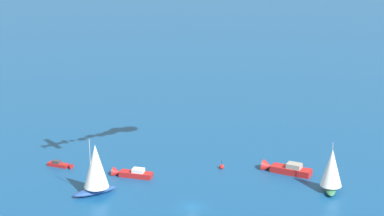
# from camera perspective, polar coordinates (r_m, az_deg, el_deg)

# --- Properties ---
(ground_plane) EXTENTS (2000.00, 2000.00, 0.00)m
(ground_plane) POSITION_cam_1_polar(r_m,az_deg,el_deg) (142.08, -0.00, -7.97)
(ground_plane) COLOR navy
(sailboat_near_centre) EXTENTS (6.70, 9.74, 12.15)m
(sailboat_near_centre) POSITION_cam_1_polar(r_m,az_deg,el_deg) (147.29, -7.75, -4.86)
(sailboat_near_centre) COLOR #23478C
(sailboat_near_centre) RESTS_ON ground_plane
(motorboat_far_stbd) EXTENTS (9.18, 5.67, 2.61)m
(motorboat_far_stbd) POSITION_cam_1_polar(r_m,az_deg,el_deg) (157.10, -4.96, -5.25)
(motorboat_far_stbd) COLOR #B21E1E
(motorboat_far_stbd) RESTS_ON ground_plane
(motorboat_inshore) EXTENTS (11.48, 4.96, 3.23)m
(motorboat_inshore) POSITION_cam_1_polar(r_m,az_deg,el_deg) (159.94, 7.44, -4.86)
(motorboat_inshore) COLOR #B21E1E
(motorboat_inshore) RESTS_ON ground_plane
(sailboat_offshore) EXTENTS (6.26, 8.23, 10.52)m
(sailboat_offshore) POSITION_cam_1_polar(r_m,az_deg,el_deg) (150.19, 11.15, -4.90)
(sailboat_offshore) COLOR #33704C
(sailboat_offshore) RESTS_ON ground_plane
(motorboat_trailing) EXTENTS (6.24, 3.21, 1.76)m
(motorboat_trailing) POSITION_cam_1_polar(r_m,az_deg,el_deg) (164.59, -10.45, -4.52)
(motorboat_trailing) COLOR #B21E1E
(motorboat_trailing) RESTS_ON ground_plane
(marker_buoy) EXTENTS (1.10, 1.10, 2.10)m
(marker_buoy) POSITION_cam_1_polar(r_m,az_deg,el_deg) (161.14, 2.40, -4.74)
(marker_buoy) COLOR red
(marker_buoy) RESTS_ON ground_plane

